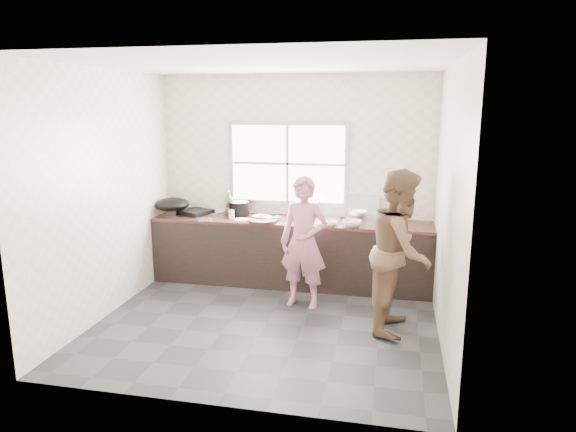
% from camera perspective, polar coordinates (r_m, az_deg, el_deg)
% --- Properties ---
extents(floor, '(3.60, 3.20, 0.01)m').
position_cam_1_polar(floor, '(5.68, -2.39, -11.81)').
color(floor, '#2C2C2E').
rests_on(floor, ground).
extents(ceiling, '(3.60, 3.20, 0.01)m').
position_cam_1_polar(ceiling, '(5.20, -2.66, 16.62)').
color(ceiling, silver).
rests_on(ceiling, wall_back).
extents(wall_back, '(3.60, 0.01, 2.70)m').
position_cam_1_polar(wall_back, '(6.82, 0.83, 4.17)').
color(wall_back, silver).
rests_on(wall_back, ground).
extents(wall_left, '(0.01, 3.20, 2.70)m').
position_cam_1_polar(wall_left, '(5.98, -19.55, 2.32)').
color(wall_left, beige).
rests_on(wall_left, ground).
extents(wall_right, '(0.01, 3.20, 2.70)m').
position_cam_1_polar(wall_right, '(5.14, 17.39, 0.94)').
color(wall_right, silver).
rests_on(wall_right, ground).
extents(wall_front, '(3.60, 0.01, 2.70)m').
position_cam_1_polar(wall_front, '(3.78, -8.57, -2.57)').
color(wall_front, beige).
rests_on(wall_front, ground).
extents(cabinet, '(3.60, 0.62, 0.82)m').
position_cam_1_polar(cabinet, '(6.72, 0.29, -4.17)').
color(cabinet, black).
rests_on(cabinet, floor).
extents(countertop, '(3.60, 0.64, 0.04)m').
position_cam_1_polar(countertop, '(6.61, 0.29, -0.59)').
color(countertop, '#381C17').
rests_on(countertop, cabinet).
extents(sink, '(0.55, 0.45, 0.02)m').
position_cam_1_polar(sink, '(6.54, 3.30, -0.52)').
color(sink, silver).
rests_on(sink, countertop).
extents(faucet, '(0.02, 0.02, 0.30)m').
position_cam_1_polar(faucet, '(6.71, 3.57, 1.06)').
color(faucet, silver).
rests_on(faucet, countertop).
extents(window_frame, '(1.60, 0.05, 1.10)m').
position_cam_1_polar(window_frame, '(6.80, -0.02, 5.84)').
color(window_frame, '#9EA0A5').
rests_on(window_frame, wall_back).
extents(window_glazing, '(1.50, 0.01, 1.00)m').
position_cam_1_polar(window_glazing, '(6.77, -0.06, 5.82)').
color(window_glazing, white).
rests_on(window_glazing, window_frame).
extents(woman, '(0.57, 0.42, 1.43)m').
position_cam_1_polar(woman, '(5.90, 1.77, -3.44)').
color(woman, '#C7778C').
rests_on(woman, floor).
extents(person_side, '(0.75, 0.90, 1.69)m').
position_cam_1_polar(person_side, '(5.38, 12.43, -3.84)').
color(person_side, brown).
rests_on(person_side, floor).
extents(cutting_board, '(0.48, 0.48, 0.04)m').
position_cam_1_polar(cutting_board, '(6.47, -2.83, -0.54)').
color(cutting_board, black).
rests_on(cutting_board, countertop).
extents(cleaver, '(0.23, 0.22, 0.01)m').
position_cam_1_polar(cleaver, '(6.55, -1.75, -0.14)').
color(cleaver, silver).
rests_on(cleaver, cutting_board).
extents(bowl_mince, '(0.28, 0.28, 0.06)m').
position_cam_1_polar(bowl_mince, '(6.61, -2.96, -0.19)').
color(bowl_mince, white).
rests_on(bowl_mince, countertop).
extents(bowl_crabs, '(0.19, 0.19, 0.06)m').
position_cam_1_polar(bowl_crabs, '(6.28, 7.14, -0.90)').
color(bowl_crabs, silver).
rests_on(bowl_crabs, countertop).
extents(bowl_held, '(0.25, 0.25, 0.07)m').
position_cam_1_polar(bowl_held, '(6.31, 4.73, -0.74)').
color(bowl_held, white).
rests_on(bowl_held, countertop).
extents(black_pot, '(0.32, 0.32, 0.19)m').
position_cam_1_polar(black_pot, '(6.85, -5.46, 0.80)').
color(black_pot, black).
rests_on(black_pot, countertop).
extents(plate_food, '(0.27, 0.27, 0.02)m').
position_cam_1_polar(plate_food, '(6.59, -5.15, -0.42)').
color(plate_food, white).
rests_on(plate_food, countertop).
extents(bottle_green, '(0.14, 0.14, 0.32)m').
position_cam_1_polar(bottle_green, '(7.02, -6.56, 1.58)').
color(bottle_green, green).
rests_on(bottle_green, countertop).
extents(bottle_brown_tall, '(0.12, 0.12, 0.21)m').
position_cam_1_polar(bottle_brown_tall, '(6.91, -6.39, 0.98)').
color(bottle_brown_tall, '#3D180F').
rests_on(bottle_brown_tall, countertop).
extents(bottle_brown_short, '(0.14, 0.14, 0.15)m').
position_cam_1_polar(bottle_brown_short, '(6.86, -6.47, 0.64)').
color(bottle_brown_short, '#492912').
rests_on(bottle_brown_short, countertop).
extents(glass_jar, '(0.08, 0.08, 0.11)m').
position_cam_1_polar(glass_jar, '(6.73, -6.29, 0.22)').
color(glass_jar, white).
rests_on(glass_jar, countertop).
extents(burner, '(0.48, 0.48, 0.06)m').
position_cam_1_polar(burner, '(7.07, -10.23, 0.45)').
color(burner, black).
rests_on(burner, countertop).
extents(wok, '(0.49, 0.49, 0.17)m').
position_cam_1_polar(wok, '(7.03, -12.76, 1.27)').
color(wok, black).
rests_on(wok, burner).
extents(dish_rack, '(0.42, 0.31, 0.31)m').
position_cam_1_polar(dish_rack, '(6.68, 8.36, 0.95)').
color(dish_rack, silver).
rests_on(dish_rack, countertop).
extents(pot_lid_left, '(0.30, 0.30, 0.01)m').
position_cam_1_polar(pot_lid_left, '(6.71, -9.21, -0.34)').
color(pot_lid_left, silver).
rests_on(pot_lid_left, countertop).
extents(pot_lid_right, '(0.24, 0.24, 0.01)m').
position_cam_1_polar(pot_lid_right, '(7.12, -8.15, 0.43)').
color(pot_lid_right, silver).
rests_on(pot_lid_right, countertop).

